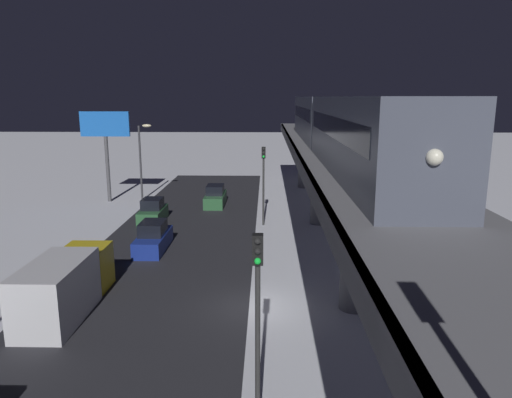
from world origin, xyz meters
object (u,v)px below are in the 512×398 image
Objects in this scene: box_truck at (65,285)px; traffic_light_near at (258,306)px; subway_train at (335,123)px; sedan_green_3 at (153,212)px; commercial_billboard at (105,133)px; sedan_green_2 at (215,197)px; sedan_blue_2 at (153,238)px; traffic_light_mid at (264,174)px.

box_truck is 12.95m from traffic_light_near.
subway_train is 17.83m from sedan_green_3.
box_truck is 0.83× the size of commercial_billboard.
sedan_green_2 is 0.53× the size of commercial_billboard.
box_truck is (0.20, 17.11, 0.55)m from sedan_green_3.
traffic_light_mid is (-7.50, -6.55, 3.40)m from sedan_blue_2.
commercial_billboard reaches higher than sedan_blue_2.
sedan_green_2 is 0.73× the size of traffic_light_mid.
traffic_light_mid is (0.00, -24.49, 0.00)m from traffic_light_near.
traffic_light_mid is (4.56, -7.04, -4.47)m from subway_train.
sedan_blue_2 is 10.52m from traffic_light_mid.
subway_train is 14.41m from sedan_blue_2.
traffic_light_near is (-9.30, 25.44, 3.40)m from sedan_green_3.
subway_train is 5.76× the size of traffic_light_near.
traffic_light_near is at bearing 138.76° from box_truck.
subway_train is 5.76× the size of traffic_light_mid.
box_truck is 26.17m from commercial_billboard.
box_truck is (14.06, 9.12, -7.32)m from subway_train.
sedan_green_3 is at bearing -76.51° from sedan_blue_2.
sedan_green_3 is at bearing 128.63° from commercial_billboard.
subway_train reaches higher than box_truck.
sedan_blue_2 is 0.74× the size of traffic_light_mid.
traffic_light_near reaches higher than sedan_blue_2.
sedan_blue_2 and sedan_green_3 have the same top height.
box_truck is 1.16× the size of traffic_light_mid.
subway_train is at bearing -104.65° from traffic_light_near.
box_truck is at bearing 32.96° from subway_train.
commercial_billboard reaches higher than sedan_green_3.
sedan_green_2 is at bearing -101.48° from sedan_blue_2.
subway_train is 4.98× the size of box_truck.
sedan_green_2 is 1.15× the size of sedan_green_3.
box_truck is at bearing -101.59° from sedan_green_2.
sedan_green_2 is (9.26, -14.29, -7.87)m from subway_train.
sedan_green_2 is at bearing -57.02° from traffic_light_mid.
sedan_blue_2 is (12.06, -0.49, -7.87)m from subway_train.
sedan_blue_2 is 0.64× the size of box_truck.
traffic_light_mid is 0.72× the size of commercial_billboard.
box_truck is at bearing 78.24° from sedan_blue_2.
sedan_green_3 is (13.86, -8.00, -7.87)m from subway_train.
sedan_green_2 is at bearing -101.59° from box_truck.
sedan_green_2 is at bearing -81.57° from traffic_light_near.
traffic_light_near is 0.72× the size of commercial_billboard.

